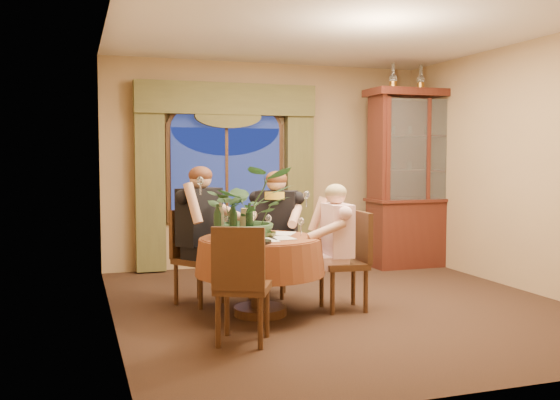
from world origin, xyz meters
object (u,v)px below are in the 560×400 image
object	(u,v)px
wine_bottle_2	(220,220)
wine_bottle_4	(234,221)
chair_back	(200,258)
chair_right	(343,262)
chair_front_left	(243,284)
wine_bottle_0	(233,219)
person_pink	(337,247)
stoneware_vase	(246,222)
centerpiece_plant	(247,177)
china_cabinet	(419,178)
oil_lamp_right	(448,79)
wine_bottle_3	(249,221)
person_back	(199,235)
person_scarf	(277,233)
oil_lamp_left	(393,76)
dining_table	(260,276)
olive_bowl	(268,235)
oil_lamp_center	(421,77)
wine_bottle_1	(217,222)
chair_back_right	(267,252)

from	to	relation	value
wine_bottle_2	wine_bottle_4	distance (m)	0.17
chair_back	chair_right	bearing A→B (deg)	115.68
chair_front_left	wine_bottle_0	distance (m)	1.06
person_pink	stoneware_vase	bearing A→B (deg)	83.73
wine_bottle_4	centerpiece_plant	bearing A→B (deg)	43.36
china_cabinet	stoneware_vase	bearing A→B (deg)	-148.60
oil_lamp_right	person_pink	bearing A→B (deg)	-141.98
wine_bottle_0	wine_bottle_3	bearing A→B (deg)	-57.48
person_back	chair_front_left	bearing A→B (deg)	57.12
wine_bottle_3	china_cabinet	bearing A→B (deg)	33.23
chair_right	chair_front_left	distance (m)	1.43
chair_front_left	wine_bottle_3	world-z (taller)	wine_bottle_3
stoneware_vase	wine_bottle_0	size ratio (longest dim) A/B	0.82
person_scarf	stoneware_vase	bearing A→B (deg)	79.99
person_pink	wine_bottle_4	world-z (taller)	person_pink
oil_lamp_left	oil_lamp_right	distance (m)	0.85
dining_table	olive_bowl	distance (m)	0.41
oil_lamp_right	stoneware_vase	size ratio (longest dim) A/B	1.25
wine_bottle_2	person_pink	bearing A→B (deg)	-6.81
chair_back	wine_bottle_0	world-z (taller)	wine_bottle_0
dining_table	centerpiece_plant	world-z (taller)	centerpiece_plant
oil_lamp_right	person_pink	distance (m)	3.74
china_cabinet	wine_bottle_4	world-z (taller)	china_cabinet
chair_right	centerpiece_plant	world-z (taller)	centerpiece_plant
chair_right	wine_bottle_2	world-z (taller)	wine_bottle_2
dining_table	centerpiece_plant	distance (m)	0.96
oil_lamp_center	stoneware_vase	world-z (taller)	oil_lamp_center
oil_lamp_left	centerpiece_plant	size ratio (longest dim) A/B	0.36
person_back	china_cabinet	bearing A→B (deg)	165.19
oil_lamp_center	chair_back	distance (m)	4.14
person_scarf	wine_bottle_3	bearing A→B (deg)	84.92
dining_table	chair_front_left	world-z (taller)	chair_front_left
china_cabinet	olive_bowl	bearing A→B (deg)	-145.23
wine_bottle_0	wine_bottle_1	world-z (taller)	same
oil_lamp_left	wine_bottle_1	distance (m)	3.88
chair_right	chair_back_right	distance (m)	0.98
centerpiece_plant	wine_bottle_4	distance (m)	0.48
dining_table	oil_lamp_center	world-z (taller)	oil_lamp_center
chair_back_right	olive_bowl	distance (m)	0.87
oil_lamp_right	olive_bowl	distance (m)	4.17
person_scarf	wine_bottle_0	xyz separation A→B (m)	(-0.64, -0.59, 0.23)
chair_right	wine_bottle_1	world-z (taller)	wine_bottle_1
oil_lamp_right	wine_bottle_4	world-z (taller)	oil_lamp_right
wine_bottle_1	wine_bottle_4	size ratio (longest dim) A/B	1.00
chair_back	wine_bottle_1	world-z (taller)	wine_bottle_1
oil_lamp_left	stoneware_vase	size ratio (longest dim) A/B	1.25
person_back	wine_bottle_0	world-z (taller)	person_back
stoneware_vase	wine_bottle_3	bearing A→B (deg)	-93.42
stoneware_vase	oil_lamp_center	bearing A→B (deg)	31.40
chair_front_left	wine_bottle_2	world-z (taller)	wine_bottle_2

